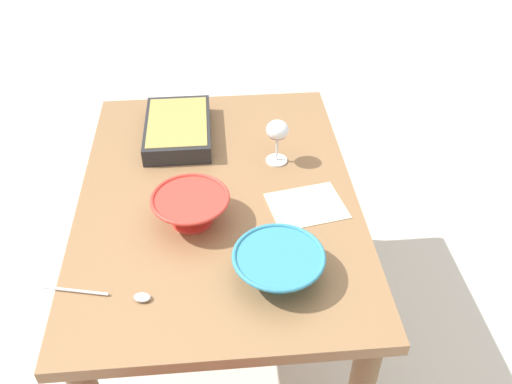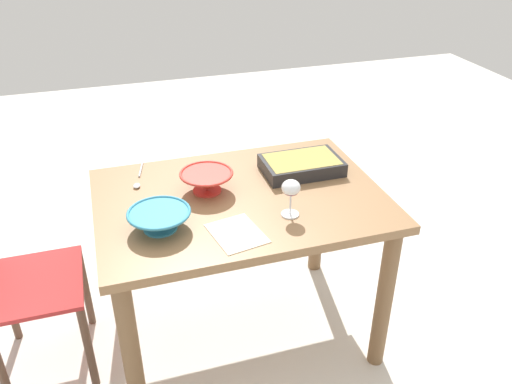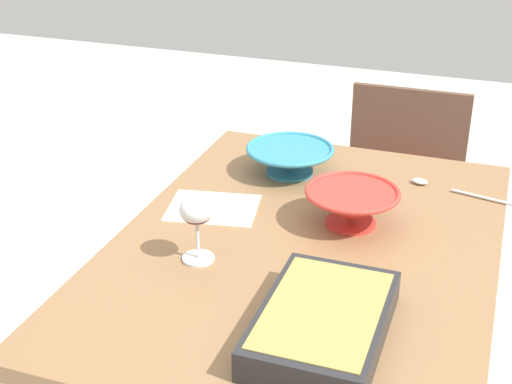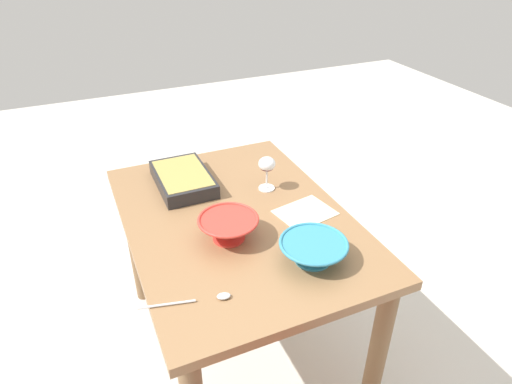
{
  "view_description": "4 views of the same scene",
  "coord_description": "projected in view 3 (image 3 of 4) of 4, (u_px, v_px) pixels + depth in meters",
  "views": [
    {
      "loc": [
        1.32,
        0.01,
        1.87
      ],
      "look_at": [
        0.03,
        0.12,
        0.8
      ],
      "focal_mm": 38.24,
      "sensor_mm": 36.0,
      "label": 1
    },
    {
      "loc": [
        0.51,
        1.86,
        1.91
      ],
      "look_at": [
        -0.06,
        0.03,
        0.8
      ],
      "focal_mm": 37.17,
      "sensor_mm": 36.0,
      "label": 2
    },
    {
      "loc": [
        -1.43,
        -0.39,
        1.63
      ],
      "look_at": [
        0.04,
        0.14,
        0.86
      ],
      "focal_mm": 51.75,
      "sensor_mm": 36.0,
      "label": 3
    },
    {
      "loc": [
        1.4,
        -0.53,
        1.81
      ],
      "look_at": [
        -0.04,
        0.1,
        0.84
      ],
      "focal_mm": 31.46,
      "sensor_mm": 36.0,
      "label": 4
    }
  ],
  "objects": [
    {
      "name": "serving_spoon",
      "position": [
        444.0,
        187.0,
        1.95
      ],
      "size": [
        0.08,
        0.29,
        0.01
      ],
      "color": "silver",
      "rests_on": "dining_table"
    },
    {
      "name": "napkin",
      "position": [
        213.0,
        208.0,
        1.86
      ],
      "size": [
        0.22,
        0.25,
        0.0
      ],
      "primitive_type": "cube",
      "rotation": [
        0.0,
        0.0,
        0.19
      ],
      "color": "beige",
      "rests_on": "dining_table"
    },
    {
      "name": "dining_table",
      "position": [
        303.0,
        289.0,
        1.76
      ],
      "size": [
        1.21,
        0.86,
        0.78
      ],
      "color": "olive",
      "rests_on": "ground_plane"
    },
    {
      "name": "mixing_bowl",
      "position": [
        352.0,
        205.0,
        1.76
      ],
      "size": [
        0.23,
        0.23,
        0.09
      ],
      "color": "red",
      "rests_on": "dining_table"
    },
    {
      "name": "wine_glass",
      "position": [
        197.0,
        214.0,
        1.59
      ],
      "size": [
        0.07,
        0.07,
        0.16
      ],
      "color": "white",
      "rests_on": "dining_table"
    },
    {
      "name": "chair",
      "position": [
        399.0,
        194.0,
        2.62
      ],
      "size": [
        0.38,
        0.44,
        0.83
      ],
      "color": "#B22D2D",
      "rests_on": "ground_plane"
    },
    {
      "name": "small_bowl",
      "position": [
        290.0,
        158.0,
        2.03
      ],
      "size": [
        0.24,
        0.24,
        0.08
      ],
      "color": "teal",
      "rests_on": "dining_table"
    },
    {
      "name": "casserole_dish",
      "position": [
        323.0,
        321.0,
        1.37
      ],
      "size": [
        0.35,
        0.23,
        0.06
      ],
      "color": "#262628",
      "rests_on": "dining_table"
    }
  ]
}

